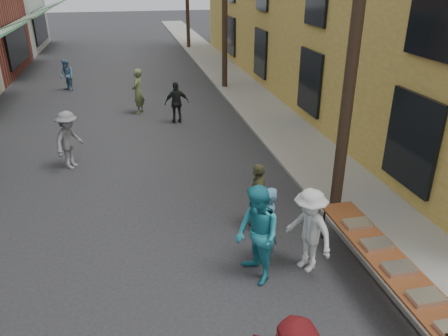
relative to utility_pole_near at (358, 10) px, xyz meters
name	(u,v)px	position (x,y,z in m)	size (l,w,h in m)	color
ground	(166,332)	(-4.30, -3.00, -4.50)	(120.00, 120.00, 0.00)	#28282B
sidewalk	(239,86)	(0.70, 12.00, -4.45)	(2.20, 60.00, 0.10)	gray
utility_pole_near	(358,10)	(0.00, 0.00, 0.00)	(0.26, 0.26, 9.00)	#2D2116
serving_table	(388,261)	(-0.50, -2.94, -3.79)	(0.70, 4.00, 0.75)	brown
catering_tray_foil_b	(426,297)	(-0.50, -3.94, -3.71)	(0.50, 0.33, 0.08)	#B2B2B7
catering_tray_buns	(399,268)	(-0.50, -3.24, -3.71)	(0.50, 0.33, 0.08)	tan
catering_tray_foil_d	(376,244)	(-0.50, -2.54, -3.71)	(0.50, 0.33, 0.08)	#B2B2B7
catering_tray_buns_end	(357,224)	(-0.50, -1.84, -3.71)	(0.50, 0.33, 0.08)	tan
guest_front_b	(267,226)	(-2.21, -1.55, -3.71)	(0.58, 0.38, 1.58)	#5788A9
guest_front_c	(257,235)	(-2.54, -2.02, -3.57)	(0.91, 0.71, 1.86)	teal
guest_front_d	(309,230)	(-1.52, -1.93, -3.67)	(1.08, 0.62, 1.67)	silver
guest_front_e	(258,196)	(-2.02, -0.33, -3.74)	(0.89, 0.37, 1.53)	brown
passerby_left	(69,140)	(-6.31, 3.92, -3.66)	(1.08, 0.62, 1.67)	gray
passerby_mid	(177,103)	(-2.85, 7.30, -3.74)	(0.90, 0.37, 1.53)	black
passerby_right	(138,91)	(-4.19, 8.81, -3.62)	(0.64, 0.42, 1.76)	#5F6F40
passerby_far	(67,75)	(-7.30, 13.13, -3.77)	(0.71, 0.55, 1.46)	#557CA5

